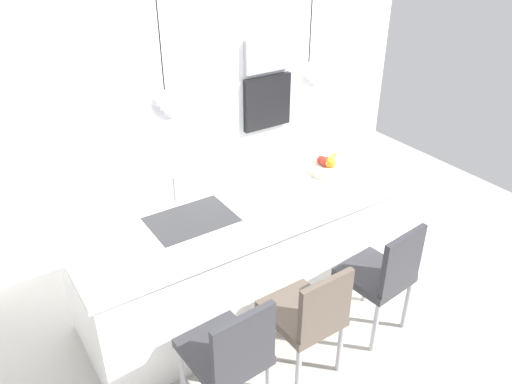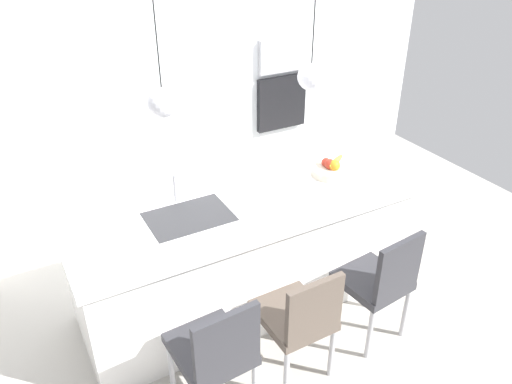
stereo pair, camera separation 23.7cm
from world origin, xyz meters
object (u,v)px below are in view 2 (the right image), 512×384
object	(u,v)px
fruit_bowl	(330,169)
chair_middle	(299,316)
chair_far	(380,280)
chair_near	(215,350)
microwave	(282,55)
oven	(281,102)

from	to	relation	value
fruit_bowl	chair_middle	xyz separation A→B (m)	(-0.81, -0.84, -0.45)
fruit_bowl	chair_far	size ratio (longest dim) A/B	0.32
chair_middle	chair_far	xyz separation A→B (m)	(0.65, 0.00, 0.03)
fruit_bowl	chair_middle	size ratio (longest dim) A/B	0.34
chair_middle	chair_near	bearing A→B (deg)	-179.67
microwave	chair_middle	world-z (taller)	microwave
fruit_bowl	microwave	size ratio (longest dim) A/B	0.54
chair_near	oven	bearing A→B (deg)	51.65
microwave	chair_near	bearing A→B (deg)	-128.35
oven	chair_far	bearing A→B (deg)	-105.46
oven	chair_middle	size ratio (longest dim) A/B	0.65
fruit_bowl	chair_middle	bearing A→B (deg)	-134.09
microwave	chair_middle	distance (m)	2.87
fruit_bowl	microwave	distance (m)	1.69
microwave	chair_near	xyz separation A→B (m)	(-1.89, -2.38, -0.91)
fruit_bowl	oven	distance (m)	1.62
microwave	chair_far	size ratio (longest dim) A/B	0.60
oven	chair_middle	world-z (taller)	oven
chair_far	chair_middle	bearing A→B (deg)	-179.94
fruit_bowl	chair_middle	world-z (taller)	fruit_bowl
microwave	oven	xyz separation A→B (m)	(0.00, 0.00, -0.50)
chair_middle	chair_far	bearing A→B (deg)	0.06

